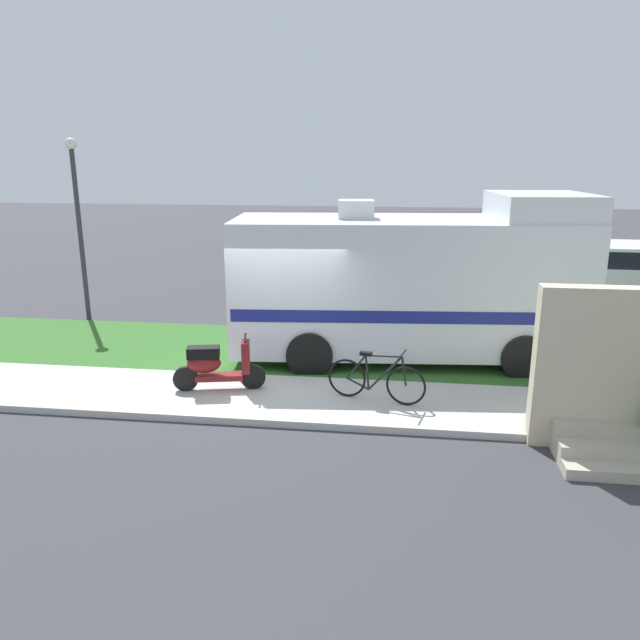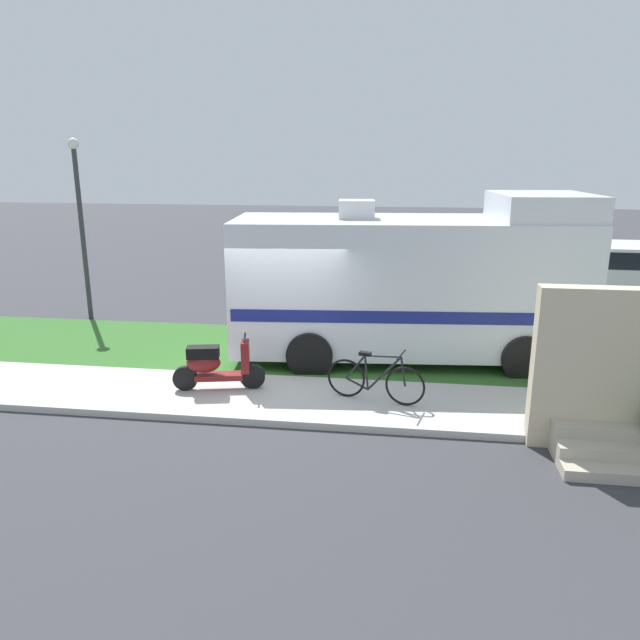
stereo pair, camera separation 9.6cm
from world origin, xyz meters
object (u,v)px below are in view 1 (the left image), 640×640
object	(u,v)px
pickup_truck_near	(584,275)
bottle_spare	(595,394)
scooter	(215,365)
bicycle	(376,380)
street_lamp_post	(78,213)
motorhome_rv	(412,283)

from	to	relation	value
pickup_truck_near	bottle_spare	xyz separation A→B (m)	(-1.64, -6.86, -0.74)
scooter	bicycle	xyz separation A→B (m)	(2.83, -0.15, -0.08)
pickup_truck_near	bicycle	bearing A→B (deg)	-126.01
pickup_truck_near	bottle_spare	world-z (taller)	pickup_truck_near
bicycle	street_lamp_post	size ratio (longest dim) A/B	0.37
bottle_spare	motorhome_rv	bearing A→B (deg)	145.23
scooter	bottle_spare	bearing A→B (deg)	2.95
scooter	bicycle	distance (m)	2.84
scooter	bottle_spare	world-z (taller)	scooter
scooter	bottle_spare	distance (m)	6.55
bicycle	street_lamp_post	world-z (taller)	street_lamp_post
street_lamp_post	pickup_truck_near	bearing A→B (deg)	11.11
bicycle	pickup_truck_near	distance (m)	9.09
motorhome_rv	pickup_truck_near	distance (m)	6.71
bottle_spare	street_lamp_post	bearing A→B (deg)	159.29
motorhome_rv	pickup_truck_near	size ratio (longest dim) A/B	1.33
pickup_truck_near	scooter	bearing A→B (deg)	-138.63
motorhome_rv	street_lamp_post	size ratio (longest dim) A/B	1.57
bicycle	bottle_spare	bearing A→B (deg)	7.44
pickup_truck_near	street_lamp_post	bearing A→B (deg)	-168.89
bicycle	scooter	bearing A→B (deg)	177.04
bottle_spare	scooter	bearing A→B (deg)	-177.05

